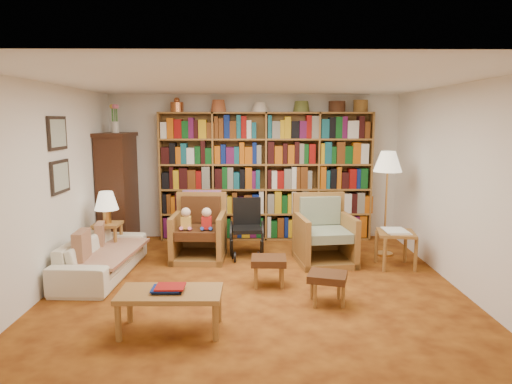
{
  "coord_description": "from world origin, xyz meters",
  "views": [
    {
      "loc": [
        -0.05,
        -5.47,
        2.05
      ],
      "look_at": [
        0.01,
        0.6,
        1.1
      ],
      "focal_mm": 32.0,
      "sensor_mm": 36.0,
      "label": 1
    }
  ],
  "objects_px": {
    "wheelchair": "(247,230)",
    "side_table_papers": "(396,237)",
    "armchair_leather": "(199,231)",
    "side_table_lamp": "(108,234)",
    "footstool_b": "(327,279)",
    "armchair_sage": "(324,236)",
    "coffee_table": "(170,296)",
    "sofa": "(102,256)",
    "floor_lamp": "(388,166)",
    "footstool_a": "(269,263)"
  },
  "relations": [
    {
      "from": "armchair_sage",
      "to": "armchair_leather",
      "type": "bearing_deg",
      "value": 173.78
    },
    {
      "from": "wheelchair",
      "to": "floor_lamp",
      "type": "height_order",
      "value": "floor_lamp"
    },
    {
      "from": "floor_lamp",
      "to": "side_table_papers",
      "type": "relative_size",
      "value": 2.78
    },
    {
      "from": "footstool_a",
      "to": "wheelchair",
      "type": "bearing_deg",
      "value": 102.23
    },
    {
      "from": "side_table_lamp",
      "to": "footstool_b",
      "type": "height_order",
      "value": "side_table_lamp"
    },
    {
      "from": "armchair_sage",
      "to": "footstool_b",
      "type": "relative_size",
      "value": 1.96
    },
    {
      "from": "footstool_a",
      "to": "coffee_table",
      "type": "height_order",
      "value": "coffee_table"
    },
    {
      "from": "armchair_leather",
      "to": "wheelchair",
      "type": "xyz_separation_m",
      "value": [
        0.72,
        0.09,
        0.0
      ]
    },
    {
      "from": "side_table_papers",
      "to": "armchair_sage",
      "type": "bearing_deg",
      "value": 162.27
    },
    {
      "from": "armchair_leather",
      "to": "armchair_sage",
      "type": "bearing_deg",
      "value": -6.22
    },
    {
      "from": "armchair_leather",
      "to": "floor_lamp",
      "type": "bearing_deg",
      "value": 1.82
    },
    {
      "from": "floor_lamp",
      "to": "wheelchair",
      "type": "bearing_deg",
      "value": -179.93
    },
    {
      "from": "footstool_a",
      "to": "floor_lamp",
      "type": "bearing_deg",
      "value": 35.71
    },
    {
      "from": "sofa",
      "to": "footstool_a",
      "type": "relative_size",
      "value": 4.06
    },
    {
      "from": "footstool_a",
      "to": "footstool_b",
      "type": "distance_m",
      "value": 0.86
    },
    {
      "from": "wheelchair",
      "to": "side_table_papers",
      "type": "xyz_separation_m",
      "value": [
        2.1,
        -0.6,
        0.03
      ]
    },
    {
      "from": "sofa",
      "to": "floor_lamp",
      "type": "bearing_deg",
      "value": -74.91
    },
    {
      "from": "sofa",
      "to": "wheelchair",
      "type": "height_order",
      "value": "wheelchair"
    },
    {
      "from": "coffee_table",
      "to": "side_table_papers",
      "type": "bearing_deg",
      "value": 34.74
    },
    {
      "from": "side_table_lamp",
      "to": "floor_lamp",
      "type": "height_order",
      "value": "floor_lamp"
    },
    {
      "from": "wheelchair",
      "to": "coffee_table",
      "type": "distance_m",
      "value": 2.66
    },
    {
      "from": "footstool_b",
      "to": "side_table_lamp",
      "type": "bearing_deg",
      "value": 151.56
    },
    {
      "from": "footstool_a",
      "to": "sofa",
      "type": "bearing_deg",
      "value": 169.12
    },
    {
      "from": "side_table_lamp",
      "to": "footstool_a",
      "type": "bearing_deg",
      "value": -23.87
    },
    {
      "from": "side_table_lamp",
      "to": "armchair_sage",
      "type": "relative_size",
      "value": 0.59
    },
    {
      "from": "sofa",
      "to": "footstool_b",
      "type": "relative_size",
      "value": 3.6
    },
    {
      "from": "wheelchair",
      "to": "footstool_b",
      "type": "distance_m",
      "value": 2.11
    },
    {
      "from": "armchair_leather",
      "to": "footstool_b",
      "type": "distance_m",
      "value": 2.45
    },
    {
      "from": "sofa",
      "to": "side_table_papers",
      "type": "xyz_separation_m",
      "value": [
        4.04,
        0.29,
        0.17
      ]
    },
    {
      "from": "side_table_lamp",
      "to": "footstool_b",
      "type": "distance_m",
      "value": 3.37
    },
    {
      "from": "armchair_sage",
      "to": "wheelchair",
      "type": "bearing_deg",
      "value": 165.7
    },
    {
      "from": "wheelchair",
      "to": "side_table_papers",
      "type": "relative_size",
      "value": 1.53
    },
    {
      "from": "sofa",
      "to": "wheelchair",
      "type": "xyz_separation_m",
      "value": [
        1.93,
        0.89,
        0.14
      ]
    },
    {
      "from": "armchair_sage",
      "to": "coffee_table",
      "type": "xyz_separation_m",
      "value": [
        -1.86,
        -2.27,
        -0.02
      ]
    },
    {
      "from": "sofa",
      "to": "side_table_papers",
      "type": "relative_size",
      "value": 3.14
    },
    {
      "from": "footstool_a",
      "to": "armchair_sage",
      "type": "bearing_deg",
      "value": 50.45
    },
    {
      "from": "armchair_sage",
      "to": "floor_lamp",
      "type": "xyz_separation_m",
      "value": [
        0.99,
        0.29,
        1.01
      ]
    },
    {
      "from": "armchair_leather",
      "to": "coffee_table",
      "type": "xyz_separation_m",
      "value": [
        -0.01,
        -2.47,
        -0.04
      ]
    },
    {
      "from": "wheelchair",
      "to": "floor_lamp",
      "type": "relative_size",
      "value": 0.55
    },
    {
      "from": "floor_lamp",
      "to": "coffee_table",
      "type": "height_order",
      "value": "floor_lamp"
    },
    {
      "from": "sofa",
      "to": "side_table_papers",
      "type": "height_order",
      "value": "side_table_papers"
    },
    {
      "from": "side_table_lamp",
      "to": "armchair_leather",
      "type": "distance_m",
      "value": 1.33
    },
    {
      "from": "armchair_sage",
      "to": "side_table_papers",
      "type": "height_order",
      "value": "armchair_sage"
    },
    {
      "from": "footstool_a",
      "to": "footstool_b",
      "type": "relative_size",
      "value": 0.89
    },
    {
      "from": "armchair_leather",
      "to": "side_table_lamp",
      "type": "bearing_deg",
      "value": -171.12
    },
    {
      "from": "armchair_leather",
      "to": "armchair_sage",
      "type": "distance_m",
      "value": 1.86
    },
    {
      "from": "armchair_leather",
      "to": "footstool_a",
      "type": "height_order",
      "value": "armchair_leather"
    },
    {
      "from": "floor_lamp",
      "to": "coffee_table",
      "type": "bearing_deg",
      "value": -138.01
    },
    {
      "from": "footstool_a",
      "to": "footstool_b",
      "type": "bearing_deg",
      "value": -41.99
    },
    {
      "from": "sofa",
      "to": "side_table_lamp",
      "type": "height_order",
      "value": "side_table_lamp"
    }
  ]
}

